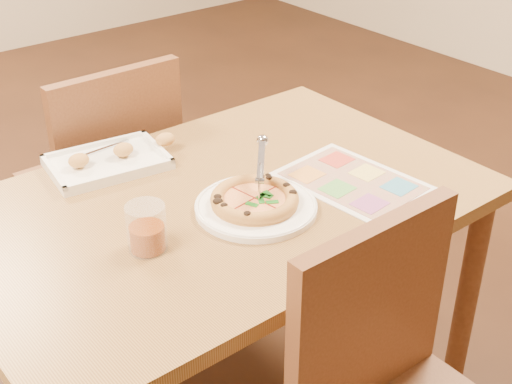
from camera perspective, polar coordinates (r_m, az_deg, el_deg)
dining_table at (r=1.81m, az=-2.79°, el=-2.81°), size 1.30×0.85×0.72m
chair_near at (r=1.51m, az=11.34°, el=-14.75°), size 0.42×0.42×0.47m
chair_far at (r=2.29m, az=-11.65°, el=2.24°), size 0.42×0.42×0.47m
plate at (r=1.71m, az=0.00°, el=-1.22°), size 0.36×0.36×0.02m
pizza at (r=1.70m, az=-0.11°, el=-0.60°), size 0.21×0.21×0.03m
pizza_cutter at (r=1.71m, az=0.38°, el=1.99°), size 0.12×0.13×0.10m
appetizer_tray at (r=1.94m, az=-11.54°, el=2.45°), size 0.36×0.25×0.06m
glass_tumbler at (r=1.57m, az=-8.74°, el=-3.08°), size 0.09×0.09×0.11m
menu at (r=1.85m, az=7.71°, el=0.87°), size 0.29×0.38×0.00m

